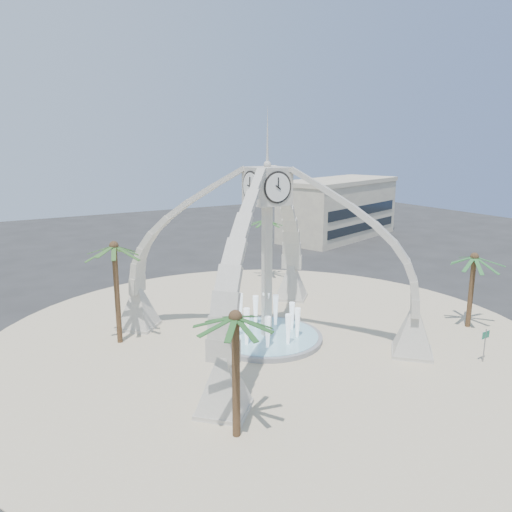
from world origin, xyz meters
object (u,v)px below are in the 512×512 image
clock_tower (267,252)px  palm_west (114,248)px  palm_east (474,258)px  street_sign (485,339)px  palm_north (265,221)px  fountain (266,337)px  palm_south (235,319)px

clock_tower → palm_west: size_ratio=2.30×
palm_east → street_sign: 7.58m
palm_west → street_sign: bearing=-38.5°
palm_east → palm_north: bearing=108.1°
clock_tower → palm_north: (8.38, 13.66, -0.34)m
palm_north → fountain: bearing=-121.5°
palm_north → clock_tower: bearing=-121.5°
palm_east → street_sign: bearing=-135.3°
clock_tower → palm_west: 10.42m
clock_tower → palm_north: bearing=58.5°
palm_south → palm_north: bearing=55.3°
clock_tower → palm_south: clock_tower is taller
palm_east → palm_north: size_ratio=0.90×
clock_tower → fountain: (0.00, 0.00, -6.20)m
fountain → palm_north: (8.38, 13.66, 5.86)m
fountain → palm_south: palm_south is taller
palm_north → street_sign: palm_north is taller
fountain → palm_north: size_ratio=1.14×
palm_east → palm_west: palm_west is taller
palm_west → street_sign: palm_west is taller
fountain → palm_north: bearing=58.5°
fountain → street_sign: fountain is taller
fountain → street_sign: (10.06, -10.30, 1.35)m
palm_north → palm_south: bearing=-124.7°
palm_south → palm_west: bearing=96.3°
palm_east → palm_west: 26.17m
palm_west → palm_south: bearing=-83.7°
palm_south → street_sign: (17.63, -0.92, -4.39)m
clock_tower → palm_east: (14.70, -5.71, -1.01)m
palm_north → street_sign: 24.43m
street_sign → clock_tower: bearing=130.9°
fountain → palm_south: bearing=-128.9°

